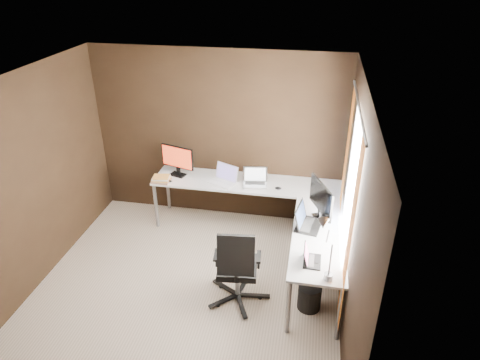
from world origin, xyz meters
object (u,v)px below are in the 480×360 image
at_px(laptop_black_small, 310,259).
at_px(book_stack, 161,179).
at_px(desk_lamp, 325,241).
at_px(laptop_white, 224,178).
at_px(laptop_silver, 255,180).
at_px(drawer_pedestal, 312,228).
at_px(monitor_right, 321,199).
at_px(laptop_black_big, 306,221).
at_px(monitor_left, 177,159).
at_px(wastebasket, 309,297).
at_px(office_chair, 237,280).

xyz_separation_m(laptop_black_small, book_stack, (-2.13, 1.41, -0.00)).
height_order(book_stack, desk_lamp, desk_lamp).
bearing_deg(laptop_white, laptop_silver, 28.10).
distance_m(laptop_silver, laptop_black_small, 1.78).
distance_m(drawer_pedestal, monitor_right, 0.82).
relative_size(laptop_white, laptop_silver, 1.20).
bearing_deg(desk_lamp, laptop_black_big, 105.04).
distance_m(laptop_silver, desk_lamp, 2.03).
bearing_deg(monitor_left, wastebasket, -21.20).
bearing_deg(desk_lamp, laptop_black_small, 126.86).
relative_size(monitor_right, laptop_silver, 1.50).
xyz_separation_m(book_stack, desk_lamp, (2.26, -1.58, 0.37)).
relative_size(laptop_black_small, office_chair, 0.25).
xyz_separation_m(book_stack, wastebasket, (2.17, -1.31, -0.62)).
xyz_separation_m(laptop_white, laptop_black_big, (1.18, -0.89, 0.00)).
distance_m(drawer_pedestal, laptop_silver, 1.02).
xyz_separation_m(drawer_pedestal, book_stack, (-2.15, 0.15, 0.47)).
xyz_separation_m(drawer_pedestal, wastebasket, (0.02, -1.16, -0.15)).
bearing_deg(book_stack, drawer_pedestal, -4.00).
height_order(laptop_white, office_chair, office_chair).
relative_size(monitor_right, book_stack, 2.14).
relative_size(desk_lamp, office_chair, 0.64).
bearing_deg(drawer_pedestal, desk_lamp, -85.58).
xyz_separation_m(monitor_right, laptop_white, (-1.33, 0.71, -0.22)).
bearing_deg(laptop_black_big, laptop_silver, 49.27).
relative_size(laptop_silver, book_stack, 1.43).
height_order(office_chair, wastebasket, office_chair).
relative_size(monitor_left, office_chair, 0.49).
relative_size(monitor_right, laptop_white, 1.25).
bearing_deg(wastebasket, desk_lamp, -72.60).
height_order(laptop_black_small, office_chair, office_chair).
bearing_deg(monitor_right, wastebasket, 152.04).
bearing_deg(laptop_silver, laptop_black_small, -70.62).
xyz_separation_m(laptop_black_big, wastebasket, (0.11, -0.57, -0.63)).
height_order(laptop_black_big, desk_lamp, desk_lamp).
bearing_deg(office_chair, laptop_black_big, 33.87).
bearing_deg(desk_lamp, drawer_pedestal, 96.05).
bearing_deg(wastebasket, laptop_black_big, 101.40).
height_order(monitor_left, laptop_black_small, monitor_left).
bearing_deg(laptop_silver, desk_lamp, -69.78).
height_order(monitor_right, laptop_black_big, monitor_right).
xyz_separation_m(drawer_pedestal, laptop_black_big, (-0.09, -0.59, 0.49)).
height_order(laptop_white, laptop_black_small, laptop_white).
xyz_separation_m(laptop_black_big, office_chair, (-0.71, -0.60, -0.49)).
height_order(monitor_right, book_stack, monitor_right).
bearing_deg(monitor_right, office_chair, 107.25).
xyz_separation_m(desk_lamp, wastebasket, (-0.09, 0.28, -0.99)).
bearing_deg(laptop_silver, wastebasket, -67.93).
xyz_separation_m(drawer_pedestal, monitor_right, (0.07, -0.41, 0.70)).
xyz_separation_m(laptop_silver, office_chair, (0.04, -1.51, -0.48)).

